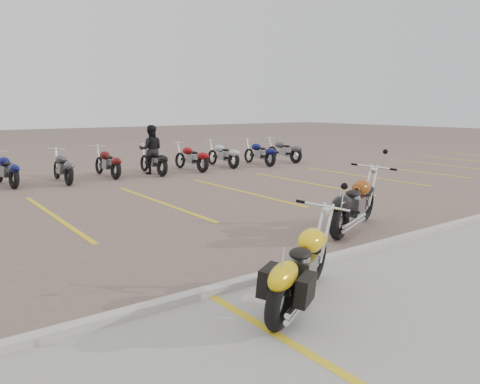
# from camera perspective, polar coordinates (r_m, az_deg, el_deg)

# --- Properties ---
(ground) EXTENTS (100.00, 100.00, 0.00)m
(ground) POSITION_cam_1_polar(r_m,az_deg,el_deg) (9.20, 1.64, -5.34)
(ground) COLOR #735B52
(ground) RESTS_ON ground
(curb) EXTENTS (60.00, 0.18, 0.12)m
(curb) POSITION_cam_1_polar(r_m,az_deg,el_deg) (7.77, 10.81, -8.04)
(curb) COLOR #ADAAA3
(curb) RESTS_ON ground
(parking_stripes) EXTENTS (38.00, 5.50, 0.01)m
(parking_stripes) POSITION_cam_1_polar(r_m,az_deg,el_deg) (12.52, -9.66, -1.26)
(parking_stripes) COLOR gold
(parking_stripes) RESTS_ON ground
(apron_stripe) EXTENTS (0.12, 5.00, 0.00)m
(apron_stripe) POSITION_cam_1_polar(r_m,az_deg,el_deg) (4.71, 14.05, -21.67)
(apron_stripe) COLOR gold
(apron_stripe) RESTS_ON concrete_apron
(yellow_cruiser) EXTENTS (2.02, 1.23, 0.93)m
(yellow_cruiser) POSITION_cam_1_polar(r_m,az_deg,el_deg) (5.99, 6.99, -9.51)
(yellow_cruiser) COLOR black
(yellow_cruiser) RESTS_ON ground
(flame_cruiser) EXTENTS (2.33, 1.06, 1.01)m
(flame_cruiser) POSITION_cam_1_polar(r_m,az_deg,el_deg) (9.73, 13.54, -1.73)
(flame_cruiser) COLOR black
(flame_cruiser) RESTS_ON ground
(person_b) EXTENTS (1.10, 1.00, 1.83)m
(person_b) POSITION_cam_1_polar(r_m,az_deg,el_deg) (17.84, -10.78, 5.10)
(person_b) COLOR black
(person_b) RESTS_ON ground
(bg_bike_row) EXTENTS (17.23, 2.03, 1.10)m
(bg_bike_row) POSITION_cam_1_polar(r_m,az_deg,el_deg) (17.23, -15.74, 3.50)
(bg_bike_row) COLOR black
(bg_bike_row) RESTS_ON ground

